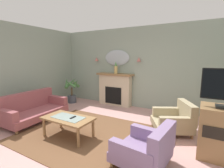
# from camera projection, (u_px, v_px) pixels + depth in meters

# --- Properties ---
(floor) EXTENTS (6.90, 6.47, 0.10)m
(floor) POSITION_uv_depth(u_px,v_px,m) (88.00, 142.00, 3.43)
(floor) COLOR #C6938E
(floor) RESTS_ON ground
(wall_back) EXTENTS (6.90, 0.10, 2.74)m
(wall_back) POSITION_uv_depth(u_px,v_px,m) (137.00, 68.00, 5.60)
(wall_back) COLOR #93A393
(wall_back) RESTS_ON ground
(wall_left) EXTENTS (0.10, 6.47, 2.74)m
(wall_left) POSITION_uv_depth(u_px,v_px,m) (3.00, 70.00, 4.66)
(wall_left) COLOR gray
(wall_left) RESTS_ON ground
(patterned_rug) EXTENTS (3.20, 2.40, 0.01)m
(patterned_rug) POSITION_uv_depth(u_px,v_px,m) (94.00, 136.00, 3.60)
(patterned_rug) COLOR brown
(patterned_rug) RESTS_ON ground
(fireplace) EXTENTS (1.36, 0.36, 1.16)m
(fireplace) POSITION_uv_depth(u_px,v_px,m) (115.00, 90.00, 5.90)
(fireplace) COLOR beige
(fireplace) RESTS_ON ground
(mantel_vase_centre) EXTENTS (0.12, 0.12, 0.42)m
(mantel_vase_centre) POSITION_uv_depth(u_px,v_px,m) (116.00, 68.00, 5.73)
(mantel_vase_centre) COLOR tan
(mantel_vase_centre) RESTS_ON fireplace
(wall_mirror) EXTENTS (0.96, 0.06, 0.56)m
(wall_mirror) POSITION_uv_depth(u_px,v_px,m) (117.00, 58.00, 5.84)
(wall_mirror) COLOR #B2BCC6
(wall_sconce_left) EXTENTS (0.14, 0.14, 0.14)m
(wall_sconce_left) POSITION_uv_depth(u_px,v_px,m) (97.00, 59.00, 6.22)
(wall_sconce_left) COLOR #D17066
(wall_sconce_right) EXTENTS (0.14, 0.14, 0.14)m
(wall_sconce_right) POSITION_uv_depth(u_px,v_px,m) (139.00, 59.00, 5.39)
(wall_sconce_right) COLOR #D17066
(coffee_table) EXTENTS (1.10, 0.60, 0.45)m
(coffee_table) POSITION_uv_depth(u_px,v_px,m) (68.00, 120.00, 3.53)
(coffee_table) COLOR olive
(coffee_table) RESTS_ON ground
(tv_remote) EXTENTS (0.04, 0.16, 0.02)m
(tv_remote) POSITION_uv_depth(u_px,v_px,m) (73.00, 117.00, 3.48)
(tv_remote) COLOR black
(tv_remote) RESTS_ON coffee_table
(floral_couch) EXTENTS (0.93, 1.75, 0.76)m
(floral_couch) POSITION_uv_depth(u_px,v_px,m) (33.00, 109.00, 4.52)
(floral_couch) COLOR #934C51
(floral_couch) RESTS_ON ground
(armchair_by_coffee_table) EXTENTS (0.91, 0.90, 0.71)m
(armchair_by_coffee_table) POSITION_uv_depth(u_px,v_px,m) (147.00, 148.00, 2.57)
(armchair_by_coffee_table) COLOR gray
(armchair_by_coffee_table) RESTS_ON ground
(armchair_in_corner) EXTENTS (1.10, 1.09, 0.71)m
(armchair_in_corner) POSITION_uv_depth(u_px,v_px,m) (175.00, 119.00, 3.79)
(armchair_in_corner) COLOR tan
(armchair_in_corner) RESTS_ON ground
(potted_plant_corner_palm) EXTENTS (0.63, 0.64, 0.96)m
(potted_plant_corner_palm) POSITION_uv_depth(u_px,v_px,m) (72.00, 91.00, 6.24)
(potted_plant_corner_palm) COLOR #474C56
(potted_plant_corner_palm) RESTS_ON ground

